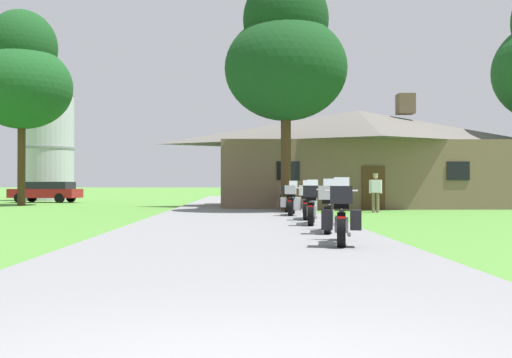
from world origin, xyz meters
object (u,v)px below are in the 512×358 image
Objects in this scene: motorcycle_white_third_in_row at (312,205)px; motorcycle_yellow_farthest_in_row at (287,197)px; motorcycle_white_sixth_in_row at (287,199)px; bystander_white_shirt_near_lodge at (376,191)px; motorcycle_black_fourth_in_row at (306,203)px; metal_silo_distant at (49,142)px; tree_left_far at (22,75)px; parked_red_suv_far_left at (46,191)px; motorcycle_orange_nearest_to_camera at (341,216)px; tree_by_lodge_front at (286,54)px; motorcycle_black_second_in_row at (328,209)px; motorcycle_yellow_fifth_in_row at (292,201)px.

motorcycle_white_third_in_row is 11.09m from motorcycle_yellow_farthest_in_row.
bystander_white_shirt_near_lodge is at bearing 13.19° from motorcycle_white_sixth_in_row.
motorcycle_white_sixth_in_row is (-0.22, 5.61, 0.01)m from motorcycle_black_fourth_in_row.
metal_silo_distant reaches higher than motorcycle_yellow_farthest_in_row.
parked_red_suv_far_left is (-0.60, 6.33, -6.71)m from tree_left_far.
metal_silo_distant is at bearing 124.87° from motorcycle_orange_nearest_to_camera.
metal_silo_distant is (-16.43, 20.67, 3.81)m from motorcycle_white_sixth_in_row.
metal_silo_distant is at bearing 129.68° from tree_by_lodge_front.
motorcycle_black_fourth_in_row is at bearing 68.34° from bystander_white_shirt_near_lodge.
motorcycle_yellow_farthest_in_row is at bearing 98.48° from motorcycle_black_fourth_in_row.
tree_by_lodge_front is (0.02, 14.90, 6.28)m from motorcycle_orange_nearest_to_camera.
tree_left_far reaches higher than motorcycle_white_sixth_in_row.
tree_left_far reaches higher than parked_red_suv_far_left.
tree_by_lodge_front is 2.15× the size of parked_red_suv_far_left.
motorcycle_orange_nearest_to_camera is 1.00× the size of motorcycle_white_sixth_in_row.
motorcycle_yellow_farthest_in_row is at bearing 99.97° from motorcycle_black_second_in_row.
motorcycle_yellow_farthest_in_row is 0.19× the size of tree_left_far.
motorcycle_black_second_in_row is 2.83m from motorcycle_white_third_in_row.
tree_by_lodge_front reaches higher than motorcycle_black_second_in_row.
motorcycle_black_fourth_in_row is at bearing 96.07° from motorcycle_white_third_in_row.
parked_red_suv_far_left is at bearing 131.17° from motorcycle_white_third_in_row.
motorcycle_yellow_farthest_in_row is (0.22, 2.91, -0.01)m from motorcycle_white_sixth_in_row.
motorcycle_black_fourth_in_row is 2.71m from motorcycle_yellow_fifth_in_row.
motorcycle_yellow_fifth_in_row is 5.20m from bystander_white_shirt_near_lodge.
metal_silo_distant reaches higher than parked_red_suv_far_left.
motorcycle_yellow_fifth_in_row is at bearing -90.97° from tree_by_lodge_front.
metal_silo_distant is (-16.53, 28.85, 3.81)m from motorcycle_white_third_in_row.
motorcycle_yellow_fifth_in_row is 0.20× the size of tree_by_lodge_front.
parked_red_suv_far_left is (-15.12, 15.86, 0.16)m from motorcycle_white_sixth_in_row.
tree_by_lodge_front reaches higher than parked_red_suv_far_left.
motorcycle_yellow_fifth_in_row is at bearing -131.73° from parked_red_suv_far_left.
bystander_white_shirt_near_lodge reaches higher than motorcycle_yellow_fifth_in_row.
bystander_white_shirt_near_lodge is (3.77, 8.68, 0.33)m from motorcycle_white_third_in_row.
parked_red_suv_far_left is (-15.11, 29.92, 0.17)m from motorcycle_orange_nearest_to_camera.
tree_by_lodge_front is at bearing 100.94° from motorcycle_black_second_in_row.
motorcycle_black_fourth_in_row is 8.52m from motorcycle_yellow_farthest_in_row.
bystander_white_shirt_near_lodge is at bearing -119.47° from parked_red_suv_far_left.
bystander_white_shirt_near_lodge is at bearing 49.79° from motorcycle_yellow_fifth_in_row.
motorcycle_yellow_fifth_in_row is 1.00× the size of motorcycle_white_sixth_in_row.
motorcycle_black_second_in_row is 1.00× the size of motorcycle_white_third_in_row.
parked_red_suv_far_left is (-18.98, 15.36, -0.17)m from bystander_white_shirt_near_lodge.
tree_by_lodge_front reaches higher than motorcycle_white_sixth_in_row.
motorcycle_black_second_in_row is 1.23× the size of bystander_white_shirt_near_lodge.
motorcycle_yellow_farthest_in_row is 1.24× the size of bystander_white_shirt_near_lodge.
motorcycle_yellow_fifth_in_row is at bearing -55.21° from metal_silo_distant.
motorcycle_black_second_in_row and motorcycle_black_fourth_in_row have the same top height.
motorcycle_white_third_in_row is at bearing -89.48° from tree_by_lodge_front.
motorcycle_yellow_farthest_in_row is (0.04, 13.91, -0.01)m from motorcycle_black_second_in_row.
tree_by_lodge_front is at bearing 99.35° from motorcycle_white_third_in_row.
motorcycle_orange_nearest_to_camera is 15.07m from bystander_white_shirt_near_lodge.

